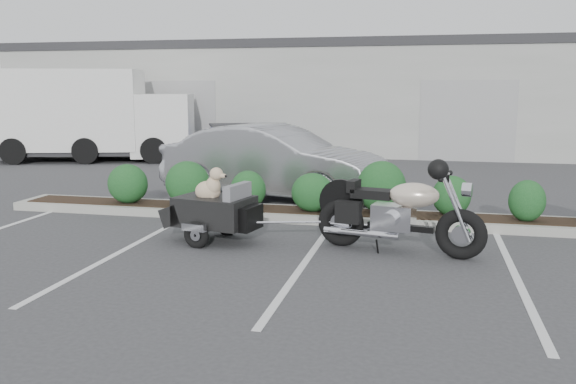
% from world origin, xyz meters
% --- Properties ---
extents(ground, '(90.00, 90.00, 0.00)m').
position_xyz_m(ground, '(0.00, 0.00, 0.00)').
color(ground, '#38383A').
rests_on(ground, ground).
extents(planter_kerb, '(12.00, 1.00, 0.15)m').
position_xyz_m(planter_kerb, '(1.00, 2.20, 0.07)').
color(planter_kerb, '#9E9E93').
rests_on(planter_kerb, ground).
extents(building, '(26.00, 10.00, 4.00)m').
position_xyz_m(building, '(0.00, 17.00, 2.00)').
color(building, '#9EA099').
rests_on(building, ground).
extents(motorcycle, '(2.44, 1.05, 1.41)m').
position_xyz_m(motorcycle, '(2.39, 0.24, 0.56)').
color(motorcycle, black).
rests_on(motorcycle, ground).
extents(pet_trailer, '(1.99, 1.14, 1.17)m').
position_xyz_m(pet_trailer, '(-0.39, 0.27, 0.49)').
color(pet_trailer, black).
rests_on(pet_trailer, ground).
extents(sedan, '(5.03, 2.73, 1.57)m').
position_xyz_m(sedan, '(-0.40, 4.04, 0.79)').
color(sedan, '#A6A7AD').
rests_on(sedan, ground).
extents(dumpster, '(2.19, 1.89, 1.21)m').
position_xyz_m(dumpster, '(-3.11, 10.31, 0.61)').
color(dumpster, navy).
rests_on(dumpster, ground).
extents(delivery_truck, '(6.70, 3.72, 2.92)m').
position_xyz_m(delivery_truck, '(-7.74, 9.65, 1.40)').
color(delivery_truck, white).
rests_on(delivery_truck, ground).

